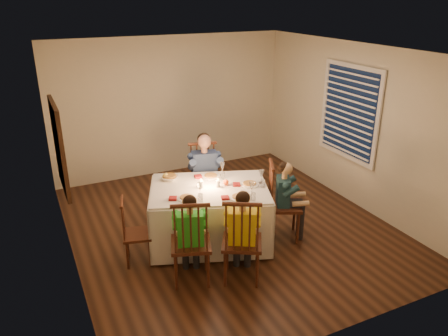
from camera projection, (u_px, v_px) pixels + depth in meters
name	position (u px, v px, depth m)	size (l,w,h in m)	color
ground	(229.00, 226.00, 6.64)	(5.00, 5.00, 0.00)	black
wall_left	(62.00, 171.00, 5.26)	(0.02, 5.00, 2.60)	beige
wall_right	(354.00, 125.00, 7.06)	(0.02, 5.00, 2.60)	beige
wall_back	(171.00, 106.00, 8.25)	(4.50, 0.02, 2.60)	beige
ceiling	(229.00, 50.00, 5.67)	(5.00, 5.00, 0.00)	white
dining_table	(209.00, 203.00, 6.01)	(1.91, 1.64, 0.81)	silver
chair_adult	(206.00, 213.00, 7.01)	(0.47, 0.45, 1.14)	#381B0F
chair_near_left	(192.00, 279.00, 5.40)	(0.47, 0.45, 1.14)	#381B0F
chair_near_right	(241.00, 278.00, 5.43)	(0.47, 0.45, 1.14)	#381B0F
chair_end	(283.00, 236.00, 6.35)	(0.47, 0.45, 1.14)	#381B0F
chair_extra	(140.00, 261.00, 5.77)	(0.37, 0.36, 0.91)	#381B0F
adult	(206.00, 213.00, 7.01)	(0.51, 0.46, 1.33)	navy
child_green	(192.00, 279.00, 5.40)	(0.41, 0.37, 1.17)	green
child_yellow	(241.00, 278.00, 5.43)	(0.43, 0.39, 1.20)	yellow
child_teal	(283.00, 236.00, 6.35)	(0.40, 0.37, 1.16)	#1B3A44
setting_adult	(211.00, 176.00, 6.25)	(0.26, 0.26, 0.02)	white
setting_green	(187.00, 198.00, 5.59)	(0.26, 0.26, 0.02)	white
setting_yellow	(239.00, 197.00, 5.61)	(0.26, 0.26, 0.02)	white
setting_teal	(250.00, 184.00, 5.99)	(0.26, 0.26, 0.02)	white
candle_left	(201.00, 184.00, 5.89)	(0.06, 0.06, 0.10)	white
candle_right	(218.00, 184.00, 5.91)	(0.06, 0.06, 0.10)	white
squash	(166.00, 176.00, 6.16)	(0.09, 0.09, 0.09)	yellow
orange_fruit	(226.00, 182.00, 5.98)	(0.08, 0.08, 0.08)	#E64B13
serving_bowl	(170.00, 178.00, 6.15)	(0.24, 0.24, 0.06)	white
wall_mirror	(59.00, 147.00, 5.45)	(0.06, 0.95, 1.15)	black
window_blinds	(349.00, 112.00, 7.05)	(0.07, 1.34, 1.54)	black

